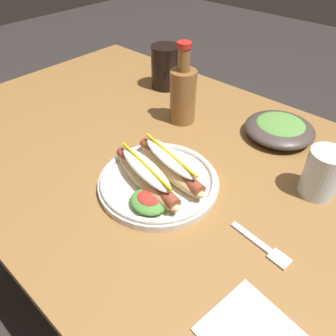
% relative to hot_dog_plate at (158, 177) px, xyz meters
% --- Properties ---
extents(ground_plane, '(8.00, 8.00, 0.00)m').
position_rel_hot_dog_plate_xyz_m(ground_plane, '(-0.01, 0.10, -0.77)').
color(ground_plane, '#2D2826').
extents(dining_table, '(1.44, 0.82, 0.74)m').
position_rel_hot_dog_plate_xyz_m(dining_table, '(-0.01, 0.10, -0.12)').
color(dining_table, olive).
rests_on(dining_table, ground_plane).
extents(hot_dog_plate, '(0.26, 0.26, 0.08)m').
position_rel_hot_dog_plate_xyz_m(hot_dog_plate, '(0.00, 0.00, 0.00)').
color(hot_dog_plate, silver).
rests_on(hot_dog_plate, dining_table).
extents(fork, '(0.12, 0.03, 0.00)m').
position_rel_hot_dog_plate_xyz_m(fork, '(0.25, 0.01, -0.02)').
color(fork, silver).
rests_on(fork, dining_table).
extents(soda_cup, '(0.09, 0.09, 0.13)m').
position_rel_hot_dog_plate_xyz_m(soda_cup, '(-0.31, 0.36, 0.04)').
color(soda_cup, black).
rests_on(soda_cup, dining_table).
extents(water_cup, '(0.07, 0.07, 0.10)m').
position_rel_hot_dog_plate_xyz_m(water_cup, '(0.26, 0.21, 0.03)').
color(water_cup, silver).
rests_on(water_cup, dining_table).
extents(glass_bottle, '(0.07, 0.07, 0.21)m').
position_rel_hot_dog_plate_xyz_m(glass_bottle, '(-0.13, 0.24, 0.06)').
color(glass_bottle, brown).
rests_on(glass_bottle, dining_table).
extents(side_bowl, '(0.18, 0.18, 0.05)m').
position_rel_hot_dog_plate_xyz_m(side_bowl, '(0.10, 0.35, -0.00)').
color(side_bowl, '#423833').
rests_on(side_bowl, dining_table).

